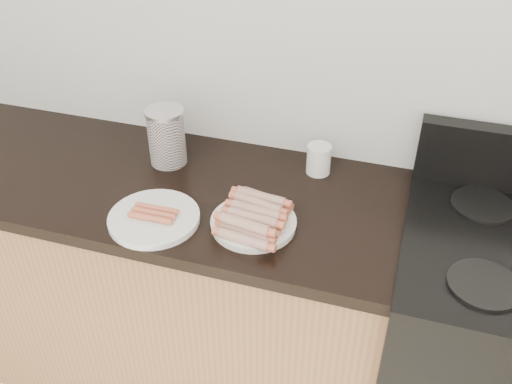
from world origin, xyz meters
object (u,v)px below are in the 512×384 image
(stove, at_px, (506,365))
(canister, at_px, (167,136))
(mug, at_px, (319,159))
(side_plate, at_px, (154,218))
(main_plate, at_px, (254,224))

(stove, height_order, canister, canister)
(mug, bearing_deg, side_plate, -135.61)
(stove, height_order, side_plate, side_plate)
(main_plate, relative_size, side_plate, 0.91)
(canister, xyz_separation_m, mug, (0.48, 0.09, -0.05))
(stove, xyz_separation_m, canister, (-1.15, 0.14, 0.54))
(stove, distance_m, side_plate, 1.17)
(main_plate, xyz_separation_m, canister, (-0.37, 0.24, 0.09))
(canister, relative_size, mug, 1.97)
(mug, bearing_deg, canister, -170.01)
(stove, xyz_separation_m, main_plate, (-0.79, -0.10, 0.45))
(stove, bearing_deg, mug, 161.83)
(stove, distance_m, main_plate, 0.91)
(stove, relative_size, canister, 4.80)
(stove, xyz_separation_m, mug, (-0.67, 0.22, 0.49))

